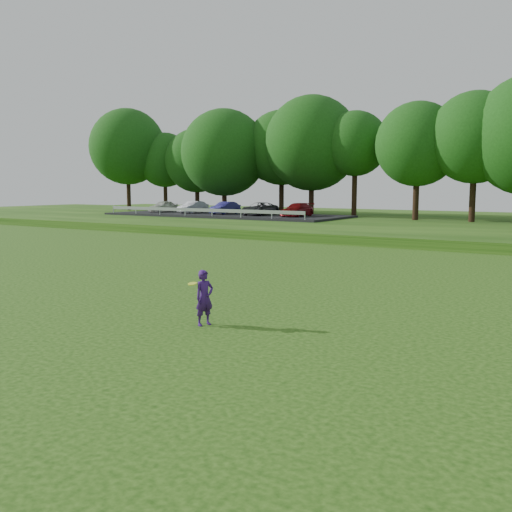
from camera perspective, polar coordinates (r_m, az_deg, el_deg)
The scene contains 6 objects.
ground at distance 15.50m, azimuth -2.24°, elevation -6.18°, with size 140.00×140.00×0.00m, color #183D0B.
berm at distance 47.28m, azimuth 22.05°, elevation 2.60°, with size 130.00×30.00×0.60m, color #183D0B.
walking_path at distance 33.69m, azimuth 17.59°, elevation 0.72°, with size 130.00×1.60×0.04m, color gray.
treeline at distance 51.31m, azimuth 23.31°, elevation 11.58°, with size 104.00×7.00×15.00m, color #164710, non-canonical shape.
parking_lot at distance 55.52m, azimuth -2.81°, elevation 4.45°, with size 24.00×9.00×1.38m.
woman at distance 14.59m, azimuth -5.19°, elevation -4.17°, with size 0.55×0.66×1.43m.
Camera 1 is at (8.64, -12.37, 3.55)m, focal length 40.00 mm.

